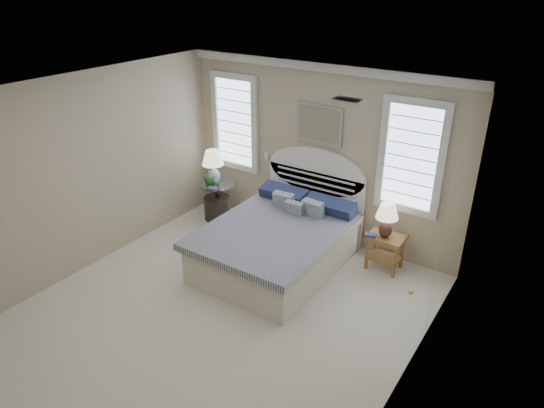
{
  "coord_description": "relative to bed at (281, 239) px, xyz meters",
  "views": [
    {
      "loc": [
        3.23,
        -3.59,
        3.84
      ],
      "look_at": [
        0.16,
        1.0,
        1.17
      ],
      "focal_mm": 32.0,
      "sensor_mm": 36.0,
      "label": 1
    }
  ],
  "objects": [
    {
      "name": "window_right",
      "position": [
        1.4,
        1.02,
        1.21
      ],
      "size": [
        0.9,
        0.06,
        1.6
      ],
      "primitive_type": "cube",
      "color": "silver",
      "rests_on": "wall_back"
    },
    {
      "name": "crown_molding",
      "position": [
        0.0,
        1.0,
        2.25
      ],
      "size": [
        4.5,
        0.08,
        0.12
      ],
      "primitive_type": "cube",
      "color": "silver",
      "rests_on": "wall_back"
    },
    {
      "name": "painting",
      "position": [
        0.0,
        1.0,
        1.43
      ],
      "size": [
        0.74,
        0.04,
        0.58
      ],
      "primitive_type": "cube",
      "color": "silver",
      "rests_on": "wall_back"
    },
    {
      "name": "wall_left",
      "position": [
        -2.25,
        -1.46,
        0.96
      ],
      "size": [
        0.02,
        5.0,
        2.7
      ],
      "primitive_type": "cube",
      "color": "tan",
      "rests_on": "floor"
    },
    {
      "name": "lamp_right",
      "position": [
        1.28,
        0.65,
        0.45
      ],
      "size": [
        0.35,
        0.35,
        0.5
      ],
      "rotation": [
        0.0,
        0.0,
        0.14
      ],
      "color": "black",
      "rests_on": "nightstand_right"
    },
    {
      "name": "ceiling",
      "position": [
        0.0,
        -1.46,
        2.31
      ],
      "size": [
        4.5,
        5.0,
        0.01
      ],
      "primitive_type": "cube",
      "color": "white",
      "rests_on": "wall_back"
    },
    {
      "name": "books_left",
      "position": [
        -1.56,
        0.37,
        0.27
      ],
      "size": [
        0.18,
        0.14,
        0.04
      ],
      "rotation": [
        0.0,
        0.0,
        0.12
      ],
      "color": "maroon",
      "rests_on": "side_table_left"
    },
    {
      "name": "switch_plate",
      "position": [
        -0.95,
        1.03,
        0.76
      ],
      "size": [
        0.08,
        0.01,
        0.12
      ],
      "primitive_type": "cube",
      "color": "silver",
      "rests_on": "wall_back"
    },
    {
      "name": "books_right",
      "position": [
        1.12,
        0.54,
        0.16
      ],
      "size": [
        0.17,
        0.14,
        0.04
      ],
      "rotation": [
        0.0,
        0.0,
        0.21
      ],
      "color": "maroon",
      "rests_on": "nightstand_right"
    },
    {
      "name": "hvac_vent",
      "position": [
        1.2,
        -0.66,
        2.29
      ],
      "size": [
        0.3,
        0.2,
        0.02
      ],
      "primitive_type": "cube",
      "color": "#B2B2B2",
      "rests_on": "ceiling"
    },
    {
      "name": "side_table_left",
      "position": [
        -1.65,
        0.59,
        0.0
      ],
      "size": [
        0.56,
        0.56,
        0.63
      ],
      "color": "black",
      "rests_on": "floor"
    },
    {
      "name": "closet_door",
      "position": [
        2.23,
        -0.26,
        0.81
      ],
      "size": [
        0.02,
        1.8,
        2.4
      ],
      "primitive_type": "cube",
      "color": "white",
      "rests_on": "floor"
    },
    {
      "name": "bed",
      "position": [
        0.0,
        0.0,
        0.0
      ],
      "size": [
        1.72,
        2.28,
        1.47
      ],
      "color": "beige",
      "rests_on": "floor"
    },
    {
      "name": "wall_right",
      "position": [
        2.25,
        -1.46,
        0.96
      ],
      "size": [
        0.02,
        5.0,
        2.7
      ],
      "primitive_type": "cube",
      "color": "tan",
      "rests_on": "floor"
    },
    {
      "name": "nightstand_right",
      "position": [
        1.3,
        0.69,
        0.0
      ],
      "size": [
        0.5,
        0.4,
        0.53
      ],
      "color": "olive",
      "rests_on": "floor"
    },
    {
      "name": "floor",
      "position": [
        0.0,
        -1.46,
        -0.39
      ],
      "size": [
        4.5,
        5.0,
        0.01
      ],
      "primitive_type": "cube",
      "color": "beige",
      "rests_on": "ground"
    },
    {
      "name": "wall_back",
      "position": [
        0.0,
        1.04,
        0.96
      ],
      "size": [
        4.5,
        0.02,
        2.7
      ],
      "primitive_type": "cube",
      "color": "tan",
      "rests_on": "floor"
    },
    {
      "name": "floor_pot",
      "position": [
        -1.65,
        0.57,
        -0.19
      ],
      "size": [
        0.51,
        0.51,
        0.4
      ],
      "primitive_type": "cylinder",
      "rotation": [
        0.0,
        0.0,
        0.17
      ],
      "color": "black",
      "rests_on": "floor"
    },
    {
      "name": "window_left",
      "position": [
        -1.55,
        1.02,
        1.21
      ],
      "size": [
        0.9,
        0.06,
        1.6
      ],
      "primitive_type": "cube",
      "color": "silver",
      "rests_on": "wall_back"
    },
    {
      "name": "potted_plant",
      "position": [
        -1.73,
        0.54,
        0.45
      ],
      "size": [
        0.25,
        0.25,
        0.41
      ],
      "primitive_type": "imported",
      "rotation": [
        0.0,
        0.0,
        0.09
      ],
      "color": "#3B7930",
      "rests_on": "side_table_left"
    },
    {
      "name": "lamp_left",
      "position": [
        -1.71,
        0.59,
        0.6
      ],
      "size": [
        0.4,
        0.4,
        0.59
      ],
      "rotation": [
        0.0,
        0.0,
        0.14
      ],
      "color": "white",
      "rests_on": "side_table_left"
    }
  ]
}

